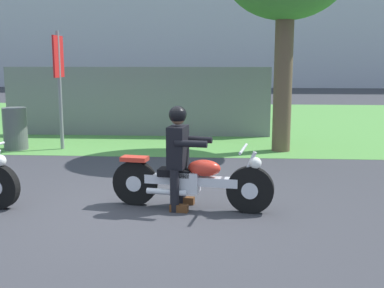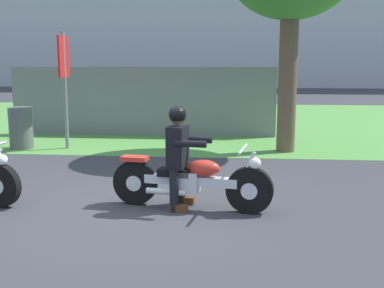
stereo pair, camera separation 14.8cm
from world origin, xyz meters
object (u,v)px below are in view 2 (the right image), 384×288
Objects in this scene: rider_lead at (179,149)px; trash_can at (21,128)px; sign_banner at (64,72)px; motorcycle_lead at (191,181)px.

rider_lead is 1.48× the size of trash_can.
sign_banner is (1.02, 0.11, 1.25)m from trash_can.
sign_banner is (-3.03, 4.15, 0.91)m from rider_lead.
rider_lead is 5.22m from sign_banner.
trash_can is (-4.04, 4.04, -0.34)m from rider_lead.
motorcycle_lead is at bearing -52.65° from sign_banner.
motorcycle_lead is at bearing -44.02° from trash_can.
rider_lead is 0.53× the size of sign_banner.
sign_banner reaches higher than rider_lead.
trash_can is at bearing 145.55° from motorcycle_lead.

